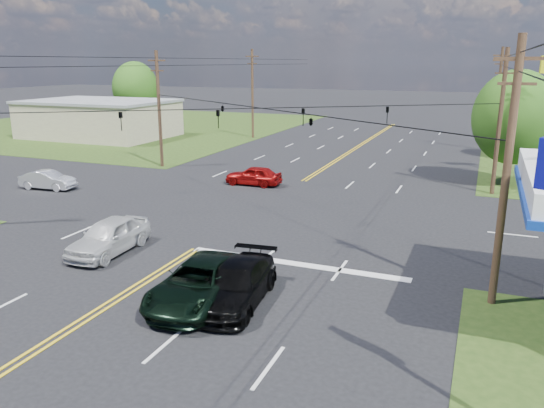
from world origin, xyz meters
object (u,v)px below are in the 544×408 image
at_px(retail_nw, 100,120).
at_px(tree_right_b, 540,113).
at_px(suv_black, 237,284).
at_px(sedan_silver, 48,180).
at_px(pole_ne, 500,120).
at_px(pickup_dkgreen, 200,283).
at_px(pole_right_far, 498,98).
at_px(tree_far_l, 135,88).
at_px(pickup_white, 109,236).
at_px(pole_se, 507,172).
at_px(tree_right_a, 515,117).
at_px(pole_left_far, 252,93).
at_px(pole_nw, 159,108).

distance_m(retail_nw, tree_right_b, 46.60).
xyz_separation_m(suv_black, sedan_silver, (-20.05, 11.46, -0.09)).
relative_size(pole_ne, pickup_dkgreen, 1.73).
distance_m(pole_right_far, suv_black, 41.62).
bearing_deg(tree_far_l, pole_right_far, -5.08).
bearing_deg(pickup_white, pole_right_far, 64.24).
xyz_separation_m(tree_far_l, sedan_silver, (16.24, -33.00, -4.55)).
xyz_separation_m(pole_se, tree_right_a, (1.00, 21.00, -0.05)).
bearing_deg(pole_ne, pole_se, -90.00).
bearing_deg(pole_se, pole_left_far, 125.10).
bearing_deg(retail_nw, sedan_silver, -58.24).
bearing_deg(sedan_silver, suv_black, -126.03).
xyz_separation_m(pole_nw, pickup_white, (9.50, -18.84, -4.11)).
height_order(pole_left_far, suv_black, pole_left_far).
distance_m(tree_right_a, pickup_white, 28.28).
distance_m(pole_se, suv_black, 10.27).
xyz_separation_m(pole_left_far, tree_far_l, (-19.00, 4.00, 0.03)).
distance_m(pole_left_far, tree_right_a, 31.39).
xyz_separation_m(tree_right_b, pickup_dkgreen, (-13.50, -36.88, -3.45)).
distance_m(pole_left_far, pole_right_far, 26.00).
relative_size(pole_right_far, pickup_dkgreen, 1.82).
xyz_separation_m(tree_right_a, tree_far_l, (-46.00, 20.00, 0.33)).
relative_size(tree_right_b, suv_black, 1.40).
relative_size(retail_nw, pole_left_far, 1.60).
bearing_deg(suv_black, pickup_white, 155.42).
bearing_deg(pole_ne, pickup_white, -131.21).
relative_size(pole_right_far, tree_right_b, 1.41).
xyz_separation_m(pole_ne, pole_left_far, (-26.00, 19.00, 0.25)).
distance_m(retail_nw, suv_black, 48.62).
relative_size(pole_ne, sedan_silver, 2.43).
xyz_separation_m(pole_nw, sedan_silver, (-2.76, -10.00, -4.27)).
height_order(tree_right_b, tree_far_l, tree_far_l).
bearing_deg(retail_nw, pickup_white, -50.23).
height_order(retail_nw, pole_nw, pole_nw).
distance_m(pole_left_far, pickup_dkgreen, 44.12).
height_order(pole_right_far, pickup_white, pole_right_far).
distance_m(pole_left_far, tree_far_l, 19.42).
distance_m(pole_se, tree_right_a, 21.02).
bearing_deg(pickup_white, tree_far_l, 122.06).
height_order(pole_left_far, pole_right_far, same).
bearing_deg(tree_right_a, pole_right_far, 93.58).
xyz_separation_m(retail_nw, pole_right_far, (43.00, 6.00, 3.17)).
height_order(pole_ne, pickup_white, pole_ne).
bearing_deg(tree_right_b, retail_nw, -177.54).
height_order(pole_se, suv_black, pole_se).
bearing_deg(pole_ne, suv_black, -112.11).
xyz_separation_m(pole_ne, tree_right_b, (3.50, 15.00, -0.70)).
height_order(pickup_dkgreen, pickup_white, pickup_white).
relative_size(pole_right_far, sedan_silver, 2.55).
xyz_separation_m(pole_left_far, tree_right_b, (29.50, -4.00, -0.95)).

